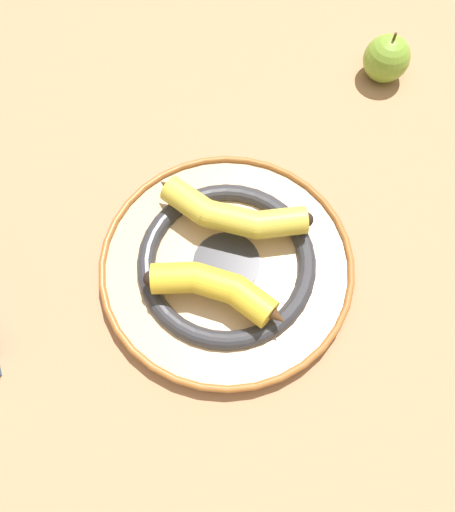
% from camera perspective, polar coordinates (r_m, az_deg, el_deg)
% --- Properties ---
extents(ground_plane, '(2.80, 2.80, 0.00)m').
position_cam_1_polar(ground_plane, '(0.66, -1.74, 0.81)').
color(ground_plane, '#A87A56').
extents(decorative_bowl, '(0.32, 0.32, 0.03)m').
position_cam_1_polar(decorative_bowl, '(0.64, 0.00, -0.82)').
color(decorative_bowl, tan).
rests_on(decorative_bowl, ground_plane).
extents(banana_a, '(0.15, 0.12, 0.04)m').
position_cam_1_polar(banana_a, '(0.59, -1.28, -3.72)').
color(banana_a, gold).
rests_on(banana_a, decorative_bowl).
extents(banana_b, '(0.17, 0.14, 0.04)m').
position_cam_1_polar(banana_b, '(0.63, 0.34, 4.84)').
color(banana_b, gold).
rests_on(banana_b, decorative_bowl).
extents(apple, '(0.07, 0.07, 0.08)m').
position_cam_1_polar(apple, '(0.85, 17.71, 20.70)').
color(apple, olive).
rests_on(apple, ground_plane).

